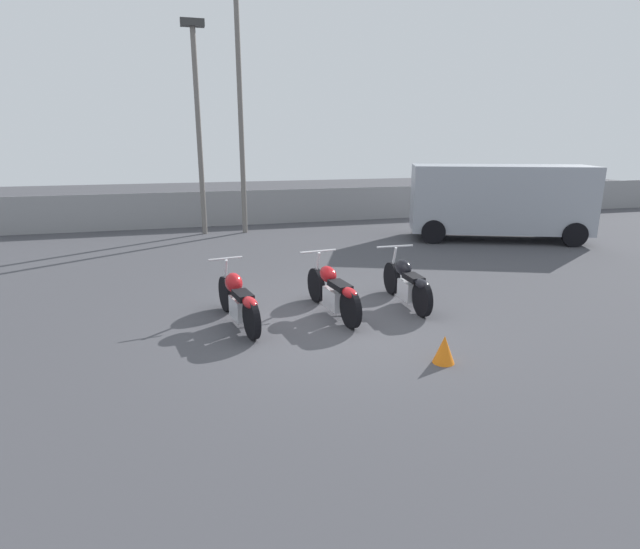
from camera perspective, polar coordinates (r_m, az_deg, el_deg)
ground_plane at (r=8.36m, az=1.39°, el=-5.59°), size 60.00×60.00×0.00m
fence_back at (r=18.20m, az=-8.32°, el=7.56°), size 40.00×0.04×1.23m
light_pole_left at (r=16.58m, az=-9.19°, el=20.52°), size 0.70×0.35×7.78m
light_pole_right at (r=16.55m, az=-13.82°, el=17.81°), size 0.70×0.35×6.40m
motorcycle_slot_0 at (r=8.29m, az=-9.32°, el=-2.90°), size 0.66×2.07×1.00m
motorcycle_slot_1 at (r=8.66m, az=1.53°, el=-1.92°), size 0.70×2.12×1.01m
motorcycle_slot_2 at (r=9.30m, az=9.94°, el=-0.94°), size 0.74×1.99×1.00m
parked_van at (r=16.14m, az=19.74°, el=8.12°), size 5.46×3.66×2.23m
traffic_cone_near at (r=7.08m, az=14.00°, el=-8.30°), size 0.30×0.30×0.39m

